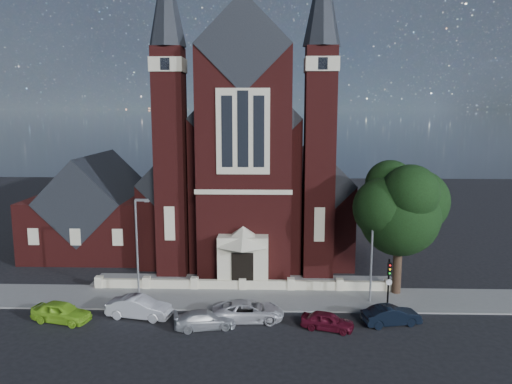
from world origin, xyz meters
The scene contains 16 objects.
ground centered at (0.00, 15.00, 0.00)m, with size 120.00×120.00×0.00m, color black.
pavement_strip centered at (0.00, 4.50, 0.00)m, with size 60.00×5.00×0.12m, color slate.
forecourt_paving centered at (0.00, 8.50, 0.00)m, with size 26.00×3.00×0.14m, color slate.
forecourt_wall centered at (0.00, 6.50, 0.00)m, with size 24.00×0.40×0.90m, color beige.
church centered at (0.00, 22.94, 8.19)m, with size 20.01×34.90×29.20m.
parish_hall centered at (-16.00, 18.00, 4.01)m, with size 12.00×12.20×10.24m.
street_tree centered at (12.60, 5.71, 6.96)m, with size 6.40×6.60×10.70m.
street_lamp_left centered at (-7.91, 4.00, 4.60)m, with size 1.16×0.22×8.09m.
street_lamp_right centered at (10.09, 4.00, 4.60)m, with size 1.16×0.22×8.09m.
traffic_signal centered at (11.00, 2.43, 2.58)m, with size 0.28×0.42×4.00m.
car_lime_van centered at (-12.39, -0.15, 0.73)m, with size 1.71×4.26×1.45m, color #90D129.
car_silver_a centered at (-7.09, 0.74, 0.77)m, with size 1.62×4.66×1.53m, color #ACAEB4.
car_silver_b centered at (-2.16, -0.88, 0.61)m, with size 1.71×4.22×1.22m, color #95989B.
car_white_suv centered at (0.73, 0.49, 0.71)m, with size 2.35×5.10×1.42m, color silver.
car_dark_red centered at (6.19, -0.81, 0.61)m, with size 1.44×3.58×1.22m, color #570E1F.
car_navy centered at (10.71, 0.09, 0.67)m, with size 1.42×4.07×1.34m, color black.
Camera 1 is at (2.33, -32.90, 14.78)m, focal length 35.00 mm.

